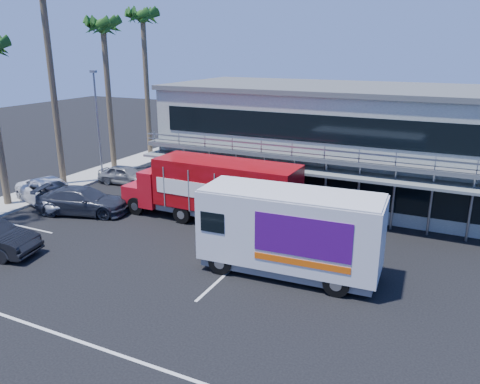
% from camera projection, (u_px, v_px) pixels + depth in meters
% --- Properties ---
extents(ground, '(120.00, 120.00, 0.00)m').
position_uv_depth(ground, '(180.00, 271.00, 21.15)').
color(ground, black).
rests_on(ground, ground).
extents(building, '(22.40, 12.00, 7.30)m').
position_uv_depth(building, '(335.00, 140.00, 31.68)').
color(building, gray).
rests_on(building, ground).
extents(curb_strip, '(3.00, 32.00, 0.16)m').
position_uv_depth(curb_strip, '(44.00, 192.00, 32.50)').
color(curb_strip, '#A5A399').
rests_on(curb_strip, ground).
extents(palm_e, '(2.80, 2.80, 12.25)m').
position_uv_depth(palm_e, '(104.00, 35.00, 35.30)').
color(palm_e, brown).
rests_on(palm_e, ground).
extents(palm_f, '(2.80, 2.80, 13.25)m').
position_uv_depth(palm_f, '(143.00, 26.00, 39.93)').
color(palm_f, brown).
rests_on(palm_f, ground).
extents(light_pole_far, '(0.50, 0.25, 8.09)m').
position_uv_depth(light_pole_far, '(98.00, 119.00, 35.16)').
color(light_pole_far, gray).
rests_on(light_pole_far, ground).
extents(red_truck, '(10.81, 2.75, 3.63)m').
position_uv_depth(red_truck, '(215.00, 188.00, 26.64)').
color(red_truck, '#B30E18').
rests_on(red_truck, ground).
extents(white_van, '(7.98, 3.13, 3.83)m').
position_uv_depth(white_van, '(290.00, 231.00, 20.33)').
color(white_van, silver).
rests_on(white_van, ground).
extents(parked_car_c, '(6.48, 4.57, 1.64)m').
position_uv_depth(parked_car_c, '(52.00, 192.00, 29.87)').
color(parked_car_c, white).
rests_on(parked_car_c, ground).
extents(parked_car_d, '(6.00, 3.83, 1.62)m').
position_uv_depth(parked_car_d, '(83.00, 201.00, 28.29)').
color(parked_car_d, '#282C36').
rests_on(parked_car_d, ground).
extents(parked_car_e, '(4.23, 2.00, 1.40)m').
position_uv_depth(parked_car_e, '(125.00, 175.00, 34.45)').
color(parked_car_e, slate).
rests_on(parked_car_e, ground).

